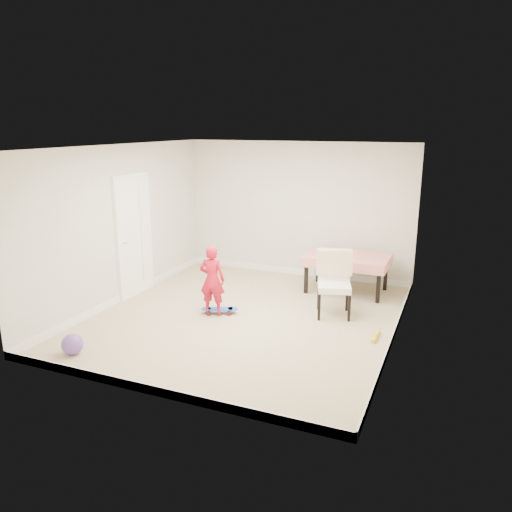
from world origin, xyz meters
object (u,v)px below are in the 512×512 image
at_px(dining_chair, 334,284).
at_px(skateboard, 219,311).
at_px(balloon, 72,344).
at_px(child, 212,282).
at_px(dining_table, 346,273).

distance_m(dining_chair, skateboard, 1.85).
bearing_deg(balloon, skateboard, 61.18).
bearing_deg(child, dining_chair, -167.37).
distance_m(dining_chair, balloon, 3.87).
relative_size(dining_table, child, 1.32).
xyz_separation_m(dining_table, skateboard, (-1.61, -1.84, -0.29)).
height_order(dining_table, child, child).
bearing_deg(skateboard, dining_chair, -2.32).
distance_m(child, balloon, 2.24).
bearing_deg(skateboard, dining_table, 26.07).
height_order(dining_table, dining_chair, dining_chair).
distance_m(skateboard, balloon, 2.32).
relative_size(dining_chair, child, 0.93).
bearing_deg(child, dining_table, -140.65).
relative_size(skateboard, balloon, 2.07).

